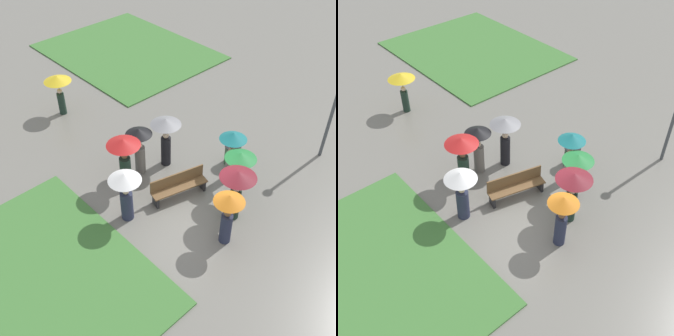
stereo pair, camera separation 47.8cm
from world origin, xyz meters
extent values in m
plane|color=slate|center=(0.00, 0.00, 0.00)|extent=(90.00, 90.00, 0.00)
cube|color=#427A38|center=(5.75, 10.37, 0.03)|extent=(6.99, 8.65, 0.06)
cube|color=brown|center=(0.01, 0.55, 0.42)|extent=(2.03, 0.93, 0.05)
cube|color=brown|center=(0.06, 0.72, 0.68)|extent=(1.94, 0.57, 0.45)
cube|color=#232326|center=(-0.85, 0.78, 0.20)|extent=(0.18, 0.39, 0.40)
cube|color=#232326|center=(0.88, 0.32, 0.20)|extent=(0.18, 0.39, 0.40)
cylinder|color=#474C51|center=(5.49, -1.51, 1.81)|extent=(0.12, 0.12, 3.61)
cylinder|color=#335638|center=(2.67, 0.50, 0.38)|extent=(0.55, 0.55, 0.76)
cylinder|color=black|center=(2.67, 0.50, 0.78)|extent=(0.60, 0.60, 0.03)
cylinder|color=black|center=(0.89, 2.15, 0.58)|extent=(0.44, 0.44, 1.17)
sphere|color=beige|center=(0.89, 2.15, 1.28)|extent=(0.23, 0.23, 0.23)
cylinder|color=#4C4C4F|center=(0.89, 2.15, 1.57)|extent=(0.02, 0.02, 0.35)
cone|color=gray|center=(0.89, 2.15, 1.85)|extent=(1.09, 1.09, 0.22)
cylinder|color=#1E3328|center=(0.63, -1.28, 0.57)|extent=(0.49, 0.49, 1.13)
sphere|color=tan|center=(0.63, -1.28, 1.24)|extent=(0.22, 0.22, 0.22)
cylinder|color=#4C4C4F|center=(0.63, -1.28, 1.52)|extent=(0.02, 0.02, 0.35)
cone|color=maroon|center=(0.63, -1.28, 1.81)|extent=(1.14, 1.14, 0.22)
cylinder|color=#282D47|center=(-1.85, 1.02, 0.53)|extent=(0.56, 0.56, 1.05)
sphere|color=beige|center=(-1.85, 1.02, 1.15)|extent=(0.21, 0.21, 0.21)
cylinder|color=#4C4C4F|center=(-1.85, 1.02, 1.43)|extent=(0.02, 0.02, 0.35)
cone|color=white|center=(-1.85, 1.02, 1.73)|extent=(1.03, 1.03, 0.24)
cylinder|color=#1E3328|center=(-0.90, 2.25, 0.59)|extent=(0.54, 0.54, 1.18)
sphere|color=brown|center=(-0.90, 2.25, 1.28)|extent=(0.21, 0.21, 0.21)
cylinder|color=#4C4C4F|center=(-0.90, 2.25, 1.56)|extent=(0.02, 0.02, 0.35)
cone|color=red|center=(-0.90, 2.25, 1.84)|extent=(1.15, 1.15, 0.22)
cylinder|color=#2D2333|center=(1.43, -0.73, 0.54)|extent=(0.44, 0.44, 1.09)
sphere|color=beige|center=(1.43, -0.73, 1.19)|extent=(0.21, 0.21, 0.21)
cylinder|color=#4C4C4F|center=(1.43, -0.73, 1.47)|extent=(0.02, 0.02, 0.35)
cone|color=#237A38|center=(1.43, -0.73, 1.76)|extent=(1.03, 1.03, 0.22)
cylinder|color=#282D47|center=(-0.31, -1.74, 0.55)|extent=(0.48, 0.48, 1.09)
sphere|color=brown|center=(-0.31, -1.74, 1.20)|extent=(0.22, 0.22, 0.22)
cylinder|color=#4C4C4F|center=(-0.31, -1.74, 1.49)|extent=(0.02, 0.02, 0.35)
cone|color=orange|center=(-0.31, -1.74, 1.79)|extent=(0.92, 0.92, 0.24)
cylinder|color=slate|center=(1.97, 0.04, 0.57)|extent=(0.42, 0.42, 1.13)
sphere|color=#997051|center=(1.97, 0.04, 1.25)|extent=(0.22, 0.22, 0.22)
cylinder|color=#4C4C4F|center=(1.97, 0.04, 1.53)|extent=(0.02, 0.02, 0.35)
cone|color=#197075|center=(1.97, 0.04, 1.84)|extent=(0.93, 0.93, 0.26)
cylinder|color=slate|center=(-0.08, 2.45, 0.55)|extent=(0.51, 0.51, 1.09)
sphere|color=beige|center=(-0.08, 2.45, 1.20)|extent=(0.21, 0.21, 0.21)
cylinder|color=#4C4C4F|center=(-0.08, 2.45, 1.48)|extent=(0.02, 0.02, 0.35)
cone|color=black|center=(-0.08, 2.45, 1.76)|extent=(0.93, 0.93, 0.22)
cylinder|color=#1E3328|center=(-0.04, 7.65, 0.49)|extent=(0.43, 0.43, 0.98)
sphere|color=beige|center=(-0.04, 7.65, 1.09)|extent=(0.22, 0.22, 0.22)
cylinder|color=#4C4C4F|center=(-0.04, 7.65, 1.37)|extent=(0.02, 0.02, 0.35)
cone|color=gold|center=(-0.04, 7.65, 1.66)|extent=(1.13, 1.13, 0.24)
camera|label=1|loc=(-7.27, -6.62, 10.07)|focal=45.00mm
camera|label=2|loc=(-6.92, -6.94, 10.07)|focal=45.00mm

